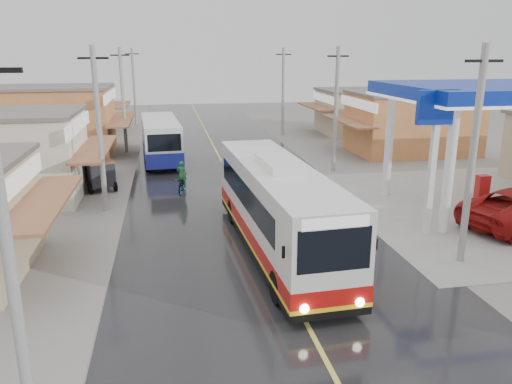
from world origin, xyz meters
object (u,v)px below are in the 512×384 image
second_bus (161,139)px  cyclist (182,183)px  coach_bus (277,208)px  tricycle_near (99,173)px  tricycle_far (90,162)px

second_bus → cyclist: 8.96m
cyclist → coach_bus: bearing=-57.5°
tricycle_near → coach_bus: bearing=-74.3°
tricycle_far → cyclist: bearing=-64.0°
coach_bus → tricycle_near: 13.49m
cyclist → tricycle_near: size_ratio=0.75×
coach_bus → cyclist: (-3.42, 9.13, -1.20)m
second_bus → tricycle_far: 5.88m
tricycle_near → tricycle_far: (-0.94, 3.39, -0.07)m
coach_bus → tricycle_near: coach_bus is taller
cyclist → tricycle_near: 4.96m
cyclist → tricycle_far: 7.53m
second_bus → tricycle_near: second_bus is taller
second_bus → tricycle_near: 8.02m
tricycle_far → coach_bus: bearing=-79.6°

